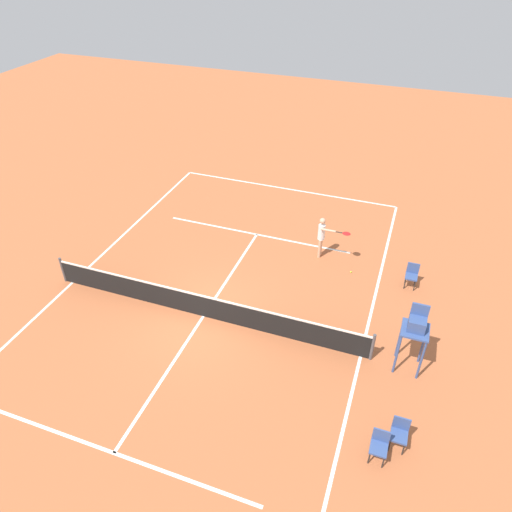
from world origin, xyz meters
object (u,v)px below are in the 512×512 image
courtside_chair_far (400,432)px  courtside_chair_near (379,445)px  player_serving (323,234)px  courtside_chair_mid (412,274)px  tennis_ball (351,272)px  umpire_chair (416,329)px

courtside_chair_far → courtside_chair_near: bearing=50.4°
player_serving → courtside_chair_far: size_ratio=1.89×
courtside_chair_near → courtside_chair_far: bearing=-129.6°
courtside_chair_near → courtside_chair_mid: size_ratio=1.00×
courtside_chair_mid → courtside_chair_far: same height
tennis_ball → player_serving: bearing=-26.2°
player_serving → tennis_ball: player_serving is taller
player_serving → courtside_chair_far: 8.61m
player_serving → umpire_chair: size_ratio=0.75×
courtside_chair_mid → player_serving: bearing=-11.2°
umpire_chair → courtside_chair_far: 3.04m
player_serving → tennis_ball: bearing=63.2°
courtside_chair_near → tennis_ball: bearing=-74.6°
umpire_chair → courtside_chair_mid: umpire_chair is taller
courtside_chair_near → courtside_chair_mid: bearing=-91.2°
umpire_chair → courtside_chair_mid: bearing=-86.4°
courtside_chair_near → player_serving: bearing=-67.1°
tennis_ball → umpire_chair: 5.07m
tennis_ball → umpire_chair: umpire_chair is taller
tennis_ball → courtside_chair_near: courtside_chair_near is taller
umpire_chair → tennis_ball: bearing=-59.0°
tennis_ball → umpire_chair: bearing=121.0°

